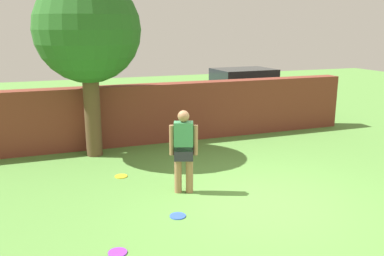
% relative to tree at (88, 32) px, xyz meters
% --- Properties ---
extents(ground_plane, '(40.00, 40.00, 0.00)m').
position_rel_tree_xyz_m(ground_plane, '(2.41, -3.93, -3.02)').
color(ground_plane, '#568C3D').
extents(brick_wall, '(13.56, 0.50, 1.62)m').
position_rel_tree_xyz_m(brick_wall, '(0.91, 0.68, -2.21)').
color(brick_wall, brown).
rests_on(brick_wall, ground).
extents(tree, '(2.49, 2.49, 4.31)m').
position_rel_tree_xyz_m(tree, '(0.00, 0.00, 0.00)').
color(tree, brown).
rests_on(tree, ground).
extents(person, '(0.51, 0.33, 1.62)m').
position_rel_tree_xyz_m(person, '(1.32, -3.03, -2.12)').
color(person, '#9E704C').
rests_on(person, ground).
extents(car, '(4.26, 2.04, 1.72)m').
position_rel_tree_xyz_m(car, '(5.53, 2.73, -2.16)').
color(car, '#0C4C2D').
rests_on(car, ground).
extents(frisbee_purple, '(0.27, 0.27, 0.02)m').
position_rel_tree_xyz_m(frisbee_purple, '(-0.28, -4.79, -3.01)').
color(frisbee_purple, purple).
rests_on(frisbee_purple, ground).
extents(frisbee_blue, '(0.27, 0.27, 0.02)m').
position_rel_tree_xyz_m(frisbee_blue, '(0.88, -3.99, -3.01)').
color(frisbee_blue, blue).
rests_on(frisbee_blue, ground).
extents(frisbee_yellow, '(0.27, 0.27, 0.02)m').
position_rel_tree_xyz_m(frisbee_yellow, '(0.33, -1.76, -3.01)').
color(frisbee_yellow, yellow).
rests_on(frisbee_yellow, ground).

